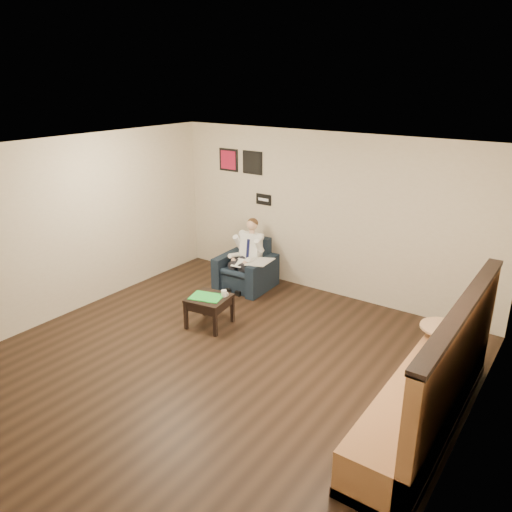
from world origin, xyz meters
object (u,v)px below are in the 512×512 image
Objects in this scene: smartphone at (218,293)px; banquette at (428,364)px; armchair at (246,265)px; cafe_table at (439,350)px; side_table at (209,311)px; coffee_mug at (224,293)px; seated_man at (242,258)px; green_folder at (206,297)px.

smartphone is 3.45m from banquette.
smartphone is 0.05× the size of banquette.
cafe_table is at bearing -15.67° from armchair.
armchair is at bearing 105.48° from side_table.
coffee_mug is 0.15× the size of cafe_table.
banquette reaches higher than seated_man.
coffee_mug is (0.59, -1.37, 0.09)m from armchair.
coffee_mug is at bearing 169.35° from banquette.
coffee_mug is at bearing -67.56° from seated_man.
green_folder is 0.27m from coffee_mug.
banquette is at bearing -28.58° from seated_man.
seated_man reaches higher than side_table.
banquette reaches higher than green_folder.
green_folder is 0.16× the size of banquette.
banquette reaches higher than armchair.
smartphone is at bearing -171.37° from cafe_table.
seated_man is at bearing 115.02° from coffee_mug.
coffee_mug reaches higher than smartphone.
side_table is 0.25m from green_folder.
smartphone is (0.06, 0.20, -0.00)m from green_folder.
banquette is (3.41, -0.46, 0.53)m from side_table.
seated_man is (0.01, -0.11, 0.16)m from armchair.
seated_man is 1.49m from green_folder.
armchair is at bearing 113.36° from coffee_mug.
smartphone is at bearing 169.42° from banquette.
seated_man is 1.39m from coffee_mug.
banquette is (3.84, -1.98, 0.33)m from armchair.
smartphone is at bearing -74.11° from armchair.
side_table is at bearing -77.10° from armchair.
green_folder is 3.48m from banquette.
cafe_table is at bearing -14.00° from seated_man.
armchair is 1.60m from green_folder.
smartphone is (0.03, 0.17, 0.24)m from side_table.
armchair is 0.30× the size of banquette.
armchair is at bearing 152.68° from banquette.
cafe_table reaches higher than green_folder.
banquette is at bearing -7.15° from green_folder.
smartphone is 3.28m from cafe_table.
armchair reaches higher than smartphone.
green_folder is (0.39, -1.55, 0.05)m from armchair.
cafe_table is at bearing 97.44° from banquette.
banquette is at bearing -10.65° from coffee_mug.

